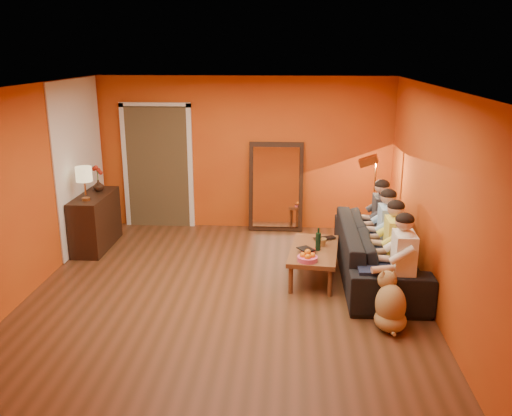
# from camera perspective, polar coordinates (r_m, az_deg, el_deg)

# --- Properties ---
(room_shell) EXTENTS (5.00, 5.50, 2.60)m
(room_shell) POSITION_cam_1_polar(r_m,az_deg,el_deg) (6.97, -2.95, 2.12)
(room_shell) COLOR brown
(room_shell) RESTS_ON ground
(white_accent) EXTENTS (0.02, 1.90, 2.58)m
(white_accent) POSITION_cam_1_polar(r_m,az_deg,el_deg) (8.90, -18.03, 4.46)
(white_accent) COLOR white
(white_accent) RESTS_ON wall_left
(doorway_recess) EXTENTS (1.06, 0.30, 2.10)m
(doorway_recess) POSITION_cam_1_polar(r_m,az_deg,el_deg) (9.65, -10.12, 4.38)
(doorway_recess) COLOR #3F2D19
(doorway_recess) RESTS_ON floor
(door_jamb_left) EXTENTS (0.08, 0.06, 2.20)m
(door_jamb_left) POSITION_cam_1_polar(r_m,az_deg,el_deg) (9.69, -13.57, 4.23)
(door_jamb_left) COLOR white
(door_jamb_left) RESTS_ON wall_back
(door_jamb_right) EXTENTS (0.08, 0.06, 2.20)m
(door_jamb_right) POSITION_cam_1_polar(r_m,az_deg,el_deg) (9.42, -6.91, 4.22)
(door_jamb_right) COLOR white
(door_jamb_right) RESTS_ON wall_back
(door_header) EXTENTS (1.22, 0.06, 0.08)m
(door_header) POSITION_cam_1_polar(r_m,az_deg,el_deg) (9.38, -10.62, 10.63)
(door_header) COLOR white
(door_header) RESTS_ON wall_back
(mirror_frame) EXTENTS (0.92, 0.27, 1.51)m
(mirror_frame) POSITION_cam_1_polar(r_m,az_deg,el_deg) (9.25, 2.12, 2.26)
(mirror_frame) COLOR black
(mirror_frame) RESTS_ON floor
(mirror_glass) EXTENTS (0.78, 0.21, 1.35)m
(mirror_glass) POSITION_cam_1_polar(r_m,az_deg,el_deg) (9.21, 2.11, 2.20)
(mirror_glass) COLOR white
(mirror_glass) RESTS_ON mirror_frame
(sideboard) EXTENTS (0.44, 1.18, 0.85)m
(sideboard) POSITION_cam_1_polar(r_m,az_deg,el_deg) (8.84, -16.53, -1.35)
(sideboard) COLOR black
(sideboard) RESTS_ON floor
(table_lamp) EXTENTS (0.24, 0.24, 0.51)m
(table_lamp) POSITION_cam_1_polar(r_m,az_deg,el_deg) (8.39, -17.59, 2.46)
(table_lamp) COLOR beige
(table_lamp) RESTS_ON sideboard
(sofa) EXTENTS (2.52, 0.98, 0.74)m
(sofa) POSITION_cam_1_polar(r_m,az_deg,el_deg) (7.56, 12.69, -4.52)
(sofa) COLOR black
(sofa) RESTS_ON floor
(coffee_table) EXTENTS (0.75, 1.28, 0.42)m
(coffee_table) POSITION_cam_1_polar(r_m,az_deg,el_deg) (7.46, 6.07, -5.79)
(coffee_table) COLOR brown
(coffee_table) RESTS_ON floor
(floor_lamp) EXTENTS (0.34, 0.29, 1.44)m
(floor_lamp) POSITION_cam_1_polar(r_m,az_deg,el_deg) (8.62, 12.31, 0.56)
(floor_lamp) COLOR #C07838
(floor_lamp) RESTS_ON floor
(dog) EXTENTS (0.49, 0.63, 0.66)m
(dog) POSITION_cam_1_polar(r_m,az_deg,el_deg) (6.28, 14.00, -9.44)
(dog) COLOR #AB814D
(dog) RESTS_ON floor
(person_far_left) EXTENTS (0.70, 0.44, 1.22)m
(person_far_left) POSITION_cam_1_polar(r_m,az_deg,el_deg) (6.58, 15.22, -5.64)
(person_far_left) COLOR white
(person_far_left) RESTS_ON sofa
(person_mid_left) EXTENTS (0.70, 0.44, 1.22)m
(person_mid_left) POSITION_cam_1_polar(r_m,az_deg,el_deg) (7.09, 14.38, -3.99)
(person_mid_left) COLOR #E2DE4B
(person_mid_left) RESTS_ON sofa
(person_mid_right) EXTENTS (0.70, 0.44, 1.22)m
(person_mid_right) POSITION_cam_1_polar(r_m,az_deg,el_deg) (7.60, 13.66, -2.55)
(person_mid_right) COLOR #99C7ED
(person_mid_right) RESTS_ON sofa
(person_far_right) EXTENTS (0.70, 0.44, 1.22)m
(person_far_right) POSITION_cam_1_polar(r_m,az_deg,el_deg) (8.11, 13.03, -1.30)
(person_far_right) COLOR #2F2F34
(person_far_right) RESTS_ON sofa
(fruit_bowl) EXTENTS (0.26, 0.26, 0.16)m
(fruit_bowl) POSITION_cam_1_polar(r_m,az_deg,el_deg) (6.93, 5.45, -4.95)
(fruit_bowl) COLOR #E3507A
(fruit_bowl) RESTS_ON coffee_table
(wine_bottle) EXTENTS (0.07, 0.07, 0.31)m
(wine_bottle) POSITION_cam_1_polar(r_m,az_deg,el_deg) (7.29, 6.57, -3.28)
(wine_bottle) COLOR black
(wine_bottle) RESTS_ON coffee_table
(tumbler) EXTENTS (0.12, 0.12, 0.10)m
(tumbler) POSITION_cam_1_polar(r_m,az_deg,el_deg) (7.49, 7.02, -3.60)
(tumbler) COLOR #B27F3F
(tumbler) RESTS_ON coffee_table
(laptop) EXTENTS (0.37, 0.31, 0.02)m
(laptop) POSITION_cam_1_polar(r_m,az_deg,el_deg) (7.72, 7.37, -3.30)
(laptop) COLOR black
(laptop) RESTS_ON coffee_table
(book_lower) EXTENTS (0.17, 0.22, 0.02)m
(book_lower) POSITION_cam_1_polar(r_m,az_deg,el_deg) (7.19, 4.74, -4.74)
(book_lower) COLOR black
(book_lower) RESTS_ON coffee_table
(book_mid) EXTENTS (0.21, 0.26, 0.02)m
(book_mid) POSITION_cam_1_polar(r_m,az_deg,el_deg) (7.19, 4.83, -4.56)
(book_mid) COLOR #9E1F12
(book_mid) RESTS_ON book_lower
(book_upper) EXTENTS (0.26, 0.27, 0.02)m
(book_upper) POSITION_cam_1_polar(r_m,az_deg,el_deg) (7.17, 4.75, -4.47)
(book_upper) COLOR black
(book_upper) RESTS_ON book_mid
(vase) EXTENTS (0.17, 0.17, 0.18)m
(vase) POSITION_cam_1_polar(r_m,az_deg,el_deg) (8.93, -16.25, 2.29)
(vase) COLOR black
(vase) RESTS_ON sideboard
(flowers) EXTENTS (0.17, 0.17, 0.42)m
(flowers) POSITION_cam_1_polar(r_m,az_deg,el_deg) (8.88, -16.38, 3.79)
(flowers) COLOR #9E1F12
(flowers) RESTS_ON vase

